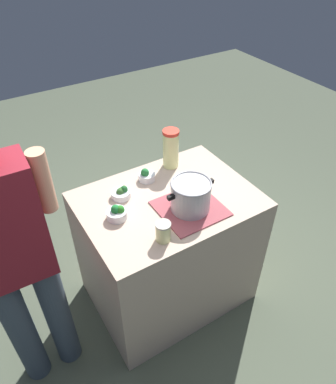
{
  "coord_description": "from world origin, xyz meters",
  "views": [
    {
      "loc": [
        0.86,
        1.39,
        2.27
      ],
      "look_at": [
        0.0,
        0.0,
        0.94
      ],
      "focal_mm": 34.13,
      "sensor_mm": 36.0,
      "label": 1
    }
  ],
  "objects": [
    {
      "name": "lemonade_pitcher",
      "position": [
        -0.19,
        -0.28,
        1.02
      ],
      "size": [
        0.11,
        0.11,
        0.26
      ],
      "color": "#E1EB96",
      "rests_on": "counter_slab"
    },
    {
      "name": "dish_cloth",
      "position": [
        -0.06,
        0.14,
        0.89
      ],
      "size": [
        0.35,
        0.34,
        0.01
      ],
      "primitive_type": "cube",
      "color": "#A64D54",
      "rests_on": "counter_slab"
    },
    {
      "name": "person_cook",
      "position": [
        0.88,
        0.07,
        0.93
      ],
      "size": [
        0.5,
        0.21,
        1.68
      ],
      "color": "#404C59",
      "rests_on": "ground_plane"
    },
    {
      "name": "mason_jar",
      "position": [
        0.19,
        0.27,
        0.95
      ],
      "size": [
        0.08,
        0.08,
        0.11
      ],
      "color": "#E5EC9D",
      "rests_on": "counter_slab"
    },
    {
      "name": "broccoli_bowl_center",
      "position": [
        0.32,
        -0.01,
        0.92
      ],
      "size": [
        0.11,
        0.11,
        0.09
      ],
      "color": "silver",
      "rests_on": "counter_slab"
    },
    {
      "name": "cooking_pot",
      "position": [
        -0.06,
        0.14,
        0.99
      ],
      "size": [
        0.3,
        0.23,
        0.18
      ],
      "color": "#B7B7BC",
      "rests_on": "dish_cloth"
    },
    {
      "name": "ground_plane",
      "position": [
        0.0,
        0.0,
        0.0
      ],
      "size": [
        8.0,
        8.0,
        0.0
      ],
      "primitive_type": "plane",
      "color": "#4F5845"
    },
    {
      "name": "counter_slab",
      "position": [
        0.0,
        0.0,
        0.44
      ],
      "size": [
        1.03,
        0.76,
        0.89
      ],
      "primitive_type": "cube",
      "color": "#C4A992",
      "rests_on": "ground_plane"
    },
    {
      "name": "broccoli_bowl_back",
      "position": [
        0.02,
        -0.23,
        0.92
      ],
      "size": [
        0.1,
        0.1,
        0.09
      ],
      "color": "silver",
      "rests_on": "counter_slab"
    },
    {
      "name": "broccoli_bowl_front",
      "position": [
        0.23,
        -0.16,
        0.92
      ],
      "size": [
        0.12,
        0.12,
        0.07
      ],
      "color": "silver",
      "rests_on": "counter_slab"
    }
  ]
}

